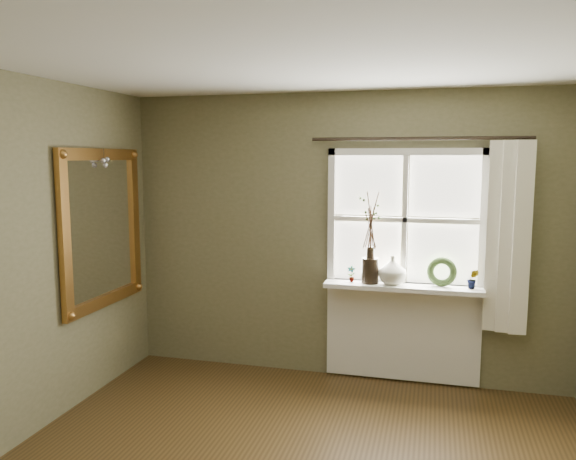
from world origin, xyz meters
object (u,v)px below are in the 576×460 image
Objects in this scene: cream_vase at (392,270)px; gilt_mirror at (102,228)px; dark_jug at (370,271)px; wreath at (442,275)px.

gilt_mirror is (-2.42, -0.65, 0.37)m from cream_vase.
gilt_mirror is at bearing -163.71° from dark_jug.
gilt_mirror reaches higher than dark_jug.
gilt_mirror is at bearing -156.81° from wreath.
dark_jug is at bearing 16.29° from gilt_mirror.
cream_vase is 0.99× the size of wreath.
cream_vase is at bearing 0.00° from dark_jug.
wreath is 0.19× the size of gilt_mirror.
cream_vase is (0.19, 0.00, 0.01)m from dark_jug.
wreath is at bearing 5.48° from cream_vase.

